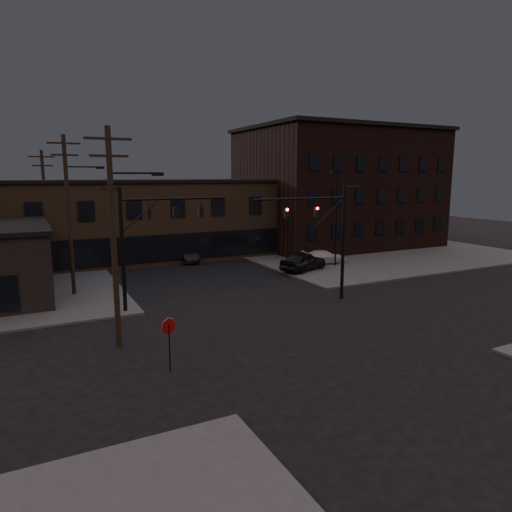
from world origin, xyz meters
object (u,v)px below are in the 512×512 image
Objects in this scene: traffic_signal_near at (330,231)px; parked_car_lot_b at (324,257)px; parked_car_lot_a at (303,261)px; traffic_signal_far at (142,234)px; stop_sign at (169,332)px; car_crossing at (188,255)px.

traffic_signal_near is 13.86m from parked_car_lot_b.
traffic_signal_near is at bearing 136.75° from parked_car_lot_a.
traffic_signal_far is 21.28m from parked_car_lot_b.
traffic_signal_far is 10.55m from stop_sign.
stop_sign is at bearing -154.10° from traffic_signal_near.
traffic_signal_near reaches higher than parked_car_lot_a.
traffic_signal_near is 1.00× the size of traffic_signal_far.
parked_car_lot_a is 1.14× the size of parked_car_lot_b.
traffic_signal_far is 17.53m from car_crossing.
traffic_signal_near is at bearing 25.90° from stop_sign.
traffic_signal_far reaches higher than parked_car_lot_a.
parked_car_lot_b is 0.99× the size of car_crossing.
stop_sign is 0.49× the size of parked_car_lot_a.
traffic_signal_near and traffic_signal_far have the same top height.
parked_car_lot_b is (20.76, 17.44, -1.05)m from stop_sign.
traffic_signal_far is at bearing 88.31° from parked_car_lot_a.
traffic_signal_near reaches higher than car_crossing.
stop_sign is at bearing -103.47° from car_crossing.
car_crossing is at bearing 69.47° from parked_car_lot_b.
parked_car_lot_a is at bearing 67.72° from traffic_signal_near.
car_crossing reaches higher than parked_car_lot_b.
stop_sign reaches higher than car_crossing.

